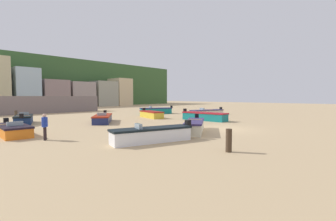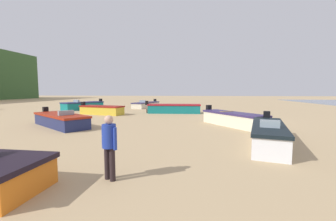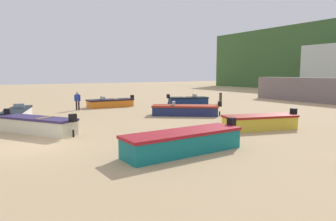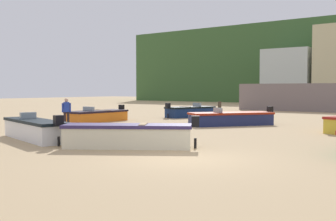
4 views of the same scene
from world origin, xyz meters
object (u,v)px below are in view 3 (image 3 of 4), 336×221
object	(u,v)px
boat_orange_1	(110,103)
mooring_post_near_water	(221,98)
boat_navy_3	(185,110)
boat_cream_6	(38,125)
boat_yellow_0	(260,122)
boat_teal_5	(184,142)
boat_navy_7	(188,101)
beach_walker_foreground	(77,99)
boat_white_4	(17,115)

from	to	relation	value
boat_orange_1	mooring_post_near_water	size ratio (longest dim) A/B	4.10
boat_navy_3	boat_cream_6	bearing A→B (deg)	133.89
boat_yellow_0	boat_teal_5	xyz separation A→B (m)	(1.88, -6.68, 0.03)
boat_teal_5	boat_navy_7	size ratio (longest dim) A/B	1.29
boat_yellow_0	beach_walker_foreground	distance (m)	15.89
mooring_post_near_water	boat_orange_1	bearing A→B (deg)	-104.06
boat_navy_7	boat_navy_3	bearing A→B (deg)	-18.86
boat_yellow_0	boat_white_4	bearing A→B (deg)	64.31
boat_navy_3	boat_navy_7	distance (m)	7.47
boat_yellow_0	boat_navy_3	xyz separation A→B (m)	(-6.98, -0.33, -0.02)
boat_white_4	beach_walker_foreground	bearing A→B (deg)	55.04
beach_walker_foreground	boat_teal_5	bearing A→B (deg)	-60.46
boat_yellow_0	boat_orange_1	size ratio (longest dim) A/B	1.00
boat_yellow_0	boat_teal_5	world-z (taller)	boat_teal_5
boat_orange_1	boat_cream_6	xyz separation A→B (m)	(9.85, -7.94, 0.06)
boat_orange_1	boat_navy_7	xyz separation A→B (m)	(2.55, 7.31, 0.04)
boat_navy_7	mooring_post_near_water	bearing A→B (deg)	104.52
boat_cream_6	boat_navy_7	size ratio (longest dim) A/B	1.08
boat_navy_3	beach_walker_foreground	world-z (taller)	beach_walker_foreground
beach_walker_foreground	mooring_post_near_water	bearing A→B (deg)	22.93
boat_navy_3	boat_navy_7	world-z (taller)	boat_navy_7
beach_walker_foreground	boat_yellow_0	bearing A→B (deg)	-35.72
boat_orange_1	boat_cream_6	size ratio (longest dim) A/B	0.99
boat_orange_1	boat_teal_5	world-z (taller)	boat_teal_5
boat_orange_1	boat_navy_7	size ratio (longest dim) A/B	1.08
boat_white_4	boat_navy_7	xyz separation A→B (m)	(-2.49, 15.80, -0.02)
boat_navy_7	beach_walker_foreground	distance (m)	10.80
boat_orange_1	boat_navy_3	distance (m)	8.90
boat_teal_5	mooring_post_near_water	bearing A→B (deg)	-48.10
mooring_post_near_water	beach_walker_foreground	world-z (taller)	beach_walker_foreground
boat_navy_3	boat_white_4	xyz separation A→B (m)	(-3.43, -11.24, 0.04)
boat_yellow_0	mooring_post_near_water	size ratio (longest dim) A/B	4.10
boat_cream_6	boat_navy_7	xyz separation A→B (m)	(-7.30, 15.25, -0.02)
boat_orange_1	mooring_post_near_water	distance (m)	11.74
boat_white_4	boat_cream_6	size ratio (longest dim) A/B	1.11
boat_white_4	beach_walker_foreground	size ratio (longest dim) A/B	3.16
boat_navy_3	boat_cream_6	world-z (taller)	boat_cream_6
boat_white_4	mooring_post_near_water	world-z (taller)	boat_white_4
beach_walker_foreground	boat_navy_3	bearing A→B (deg)	-20.64
boat_white_4	boat_cream_6	distance (m)	4.85
boat_navy_3	beach_walker_foreground	xyz separation A→B (m)	(-7.55, -6.11, 0.55)
boat_teal_5	beach_walker_foreground	world-z (taller)	beach_walker_foreground
boat_navy_3	boat_teal_5	distance (m)	10.89
boat_orange_1	boat_navy_3	xyz separation A→B (m)	(8.47, 2.75, 0.02)
boat_white_4	boat_navy_7	distance (m)	16.00
boat_cream_6	boat_navy_7	world-z (taller)	boat_cream_6
beach_walker_foreground	boat_cream_6	bearing A→B (deg)	-86.80
boat_navy_7	beach_walker_foreground	bearing A→B (deg)	-79.92
mooring_post_near_water	beach_walker_foreground	xyz separation A→B (m)	(-1.93, -14.75, 0.39)
boat_white_4	mooring_post_near_water	bearing A→B (deg)	22.63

